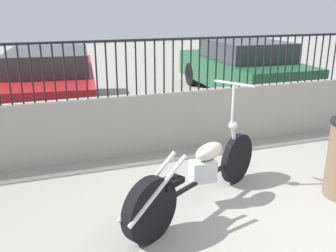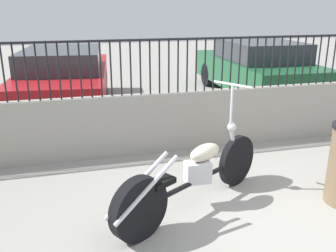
{
  "view_description": "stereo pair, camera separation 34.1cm",
  "coord_description": "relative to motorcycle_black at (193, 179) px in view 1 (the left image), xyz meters",
  "views": [
    {
      "loc": [
        -2.55,
        -2.73,
        2.19
      ],
      "look_at": [
        -1.04,
        1.6,
        0.7
      ],
      "focal_mm": 40.0,
      "sensor_mm": 36.0,
      "label": 1
    },
    {
      "loc": [
        -2.23,
        -2.83,
        2.19
      ],
      "look_at": [
        -1.04,
        1.6,
        0.7
      ],
      "focal_mm": 40.0,
      "sensor_mm": 36.0,
      "label": 2
    }
  ],
  "objects": [
    {
      "name": "ground_plane",
      "position": [
        1.08,
        -0.65,
        -0.39
      ],
      "size": [
        40.0,
        40.0,
        0.0
      ],
      "primitive_type": "plane",
      "color": "gray"
    },
    {
      "name": "low_wall",
      "position": [
        1.08,
        1.86,
        0.07
      ],
      "size": [
        9.98,
        0.18,
        0.92
      ],
      "color": "#9E998E",
      "rests_on": "ground_plane"
    },
    {
      "name": "fence_railing",
      "position": [
        1.08,
        1.86,
        1.04
      ],
      "size": [
        9.98,
        0.04,
        0.81
      ],
      "color": "black",
      "rests_on": "low_wall"
    },
    {
      "name": "motorcycle_black",
      "position": [
        0.0,
        0.0,
        0.0
      ],
      "size": [
        2.06,
        1.3,
        1.34
      ],
      "rotation": [
        0.0,
        0.0,
        0.54
      ],
      "color": "black",
      "rests_on": "ground_plane"
    },
    {
      "name": "car_red",
      "position": [
        -1.23,
        4.66,
        0.29
      ],
      "size": [
        2.2,
        4.56,
        1.33
      ],
      "rotation": [
        0.0,
        0.0,
        1.45
      ],
      "color": "black",
      "rests_on": "ground_plane"
    },
    {
      "name": "car_green",
      "position": [
        3.39,
        4.91,
        0.3
      ],
      "size": [
        1.91,
        4.32,
        1.36
      ],
      "rotation": [
        0.0,
        0.0,
        1.54
      ],
      "color": "black",
      "rests_on": "ground_plane"
    }
  ]
}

